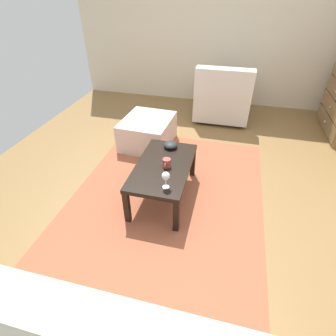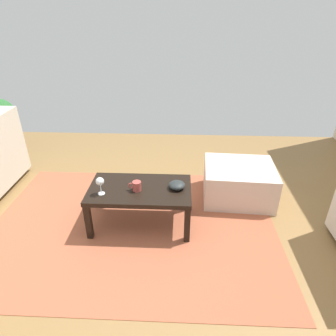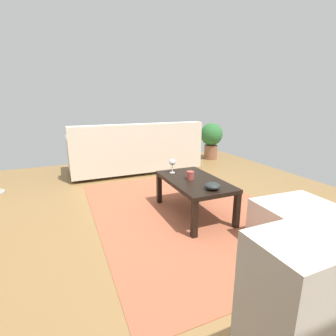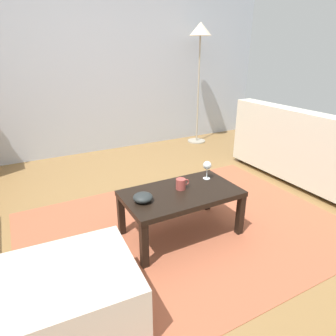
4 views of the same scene
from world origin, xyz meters
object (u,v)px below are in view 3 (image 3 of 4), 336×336
coffee_table (194,184)px  potted_plant (211,138)px  wine_glass (172,163)px  ottoman (306,231)px  couch_large (135,152)px  mug (190,175)px  bowl_decorative (213,186)px

coffee_table → potted_plant: bearing=-36.4°
coffee_table → wine_glass: (0.31, 0.11, 0.17)m
ottoman → couch_large: bearing=11.3°
couch_large → potted_plant: couch_large is taller
wine_glass → coffee_table: bearing=-161.1°
mug → bowl_decorative: size_ratio=0.79×
bowl_decorative → mug: bearing=7.7°
wine_glass → couch_large: couch_large is taller
bowl_decorative → ottoman: 0.82m
coffee_table → mug: 0.10m
coffee_table → mug: (0.02, 0.04, 0.09)m
potted_plant → mug: bearing=142.6°
ottoman → potted_plant: (3.07, -1.09, 0.25)m
coffee_table → couch_large: 1.86m
wine_glass → potted_plant: 2.46m
coffee_table → ottoman: 1.08m
wine_glass → mug: size_ratio=1.38×
wine_glass → mug: (-0.29, -0.07, -0.07)m
bowl_decorative → ottoman: size_ratio=0.21×
mug → potted_plant: potted_plant is taller
coffee_table → couch_large: bearing=2.7°
wine_glass → potted_plant: bearing=-42.8°
wine_glass → potted_plant: (1.80, -1.67, -0.06)m
bowl_decorative → potted_plant: (2.44, -1.55, 0.02)m
mug → couch_large: (1.83, 0.05, -0.11)m
bowl_decorative → couch_large: couch_large is taller
coffee_table → bowl_decorative: size_ratio=6.24×
wine_glass → mug: 0.31m
coffee_table → ottoman: size_ratio=1.28×
coffee_table → couch_large: (1.85, 0.09, -0.01)m
coffee_table → ottoman: (-0.96, -0.47, -0.15)m
bowl_decorative → wine_glass: bearing=10.2°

